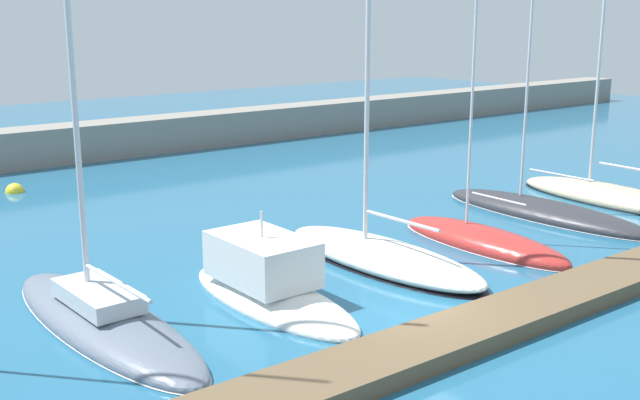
{
  "coord_description": "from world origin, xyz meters",
  "views": [
    {
      "loc": [
        -14.8,
        -14.95,
        8.52
      ],
      "look_at": [
        0.93,
        5.34,
        2.33
      ],
      "focal_mm": 44.33,
      "sensor_mm": 36.0,
      "label": 1
    }
  ],
  "objects_px": {
    "sailboat_ivory_fifth": "(381,253)",
    "mooring_buoy_yellow": "(15,192)",
    "sailboat_slate_third": "(103,318)",
    "motorboat_white_fourth": "(268,284)",
    "sailboat_red_sixth": "(483,241)",
    "sailboat_charcoal_seventh": "(543,212)",
    "sailboat_sand_eighth": "(611,197)"
  },
  "relations": [
    {
      "from": "sailboat_charcoal_seventh",
      "to": "sailboat_sand_eighth",
      "type": "relative_size",
      "value": 1.11
    },
    {
      "from": "mooring_buoy_yellow",
      "to": "sailboat_slate_third",
      "type": "bearing_deg",
      "value": -100.09
    },
    {
      "from": "motorboat_white_fourth",
      "to": "sailboat_sand_eighth",
      "type": "relative_size",
      "value": 0.49
    },
    {
      "from": "sailboat_ivory_fifth",
      "to": "sailboat_slate_third",
      "type": "bearing_deg",
      "value": 84.64
    },
    {
      "from": "sailboat_slate_third",
      "to": "motorboat_white_fourth",
      "type": "bearing_deg",
      "value": -104.99
    },
    {
      "from": "sailboat_slate_third",
      "to": "mooring_buoy_yellow",
      "type": "relative_size",
      "value": 18.1
    },
    {
      "from": "sailboat_charcoal_seventh",
      "to": "mooring_buoy_yellow",
      "type": "distance_m",
      "value": 24.57
    },
    {
      "from": "sailboat_ivory_fifth",
      "to": "mooring_buoy_yellow",
      "type": "relative_size",
      "value": 19.56
    },
    {
      "from": "mooring_buoy_yellow",
      "to": "motorboat_white_fourth",
      "type": "bearing_deg",
      "value": -85.66
    },
    {
      "from": "sailboat_slate_third",
      "to": "motorboat_white_fourth",
      "type": "xyz_separation_m",
      "value": [
        4.75,
        -1.1,
        0.27
      ]
    },
    {
      "from": "sailboat_ivory_fifth",
      "to": "sailboat_sand_eighth",
      "type": "xyz_separation_m",
      "value": [
        14.39,
        0.28,
        -0.15
      ]
    },
    {
      "from": "motorboat_white_fourth",
      "to": "sailboat_slate_third",
      "type": "bearing_deg",
      "value": 76.44
    },
    {
      "from": "motorboat_white_fourth",
      "to": "sailboat_charcoal_seventh",
      "type": "xyz_separation_m",
      "value": [
        14.88,
        1.15,
        -0.33
      ]
    },
    {
      "from": "motorboat_white_fourth",
      "to": "sailboat_sand_eighth",
      "type": "height_order",
      "value": "sailboat_sand_eighth"
    },
    {
      "from": "sailboat_slate_third",
      "to": "sailboat_charcoal_seventh",
      "type": "height_order",
      "value": "sailboat_charcoal_seventh"
    },
    {
      "from": "sailboat_slate_third",
      "to": "sailboat_ivory_fifth",
      "type": "bearing_deg",
      "value": -95.08
    },
    {
      "from": "sailboat_slate_third",
      "to": "sailboat_sand_eighth",
      "type": "bearing_deg",
      "value": -92.59
    },
    {
      "from": "sailboat_slate_third",
      "to": "sailboat_ivory_fifth",
      "type": "xyz_separation_m",
      "value": [
        9.84,
        -0.53,
        0.14
      ]
    },
    {
      "from": "sailboat_sand_eighth",
      "to": "mooring_buoy_yellow",
      "type": "relative_size",
      "value": 17.48
    },
    {
      "from": "sailboat_red_sixth",
      "to": "sailboat_charcoal_seventh",
      "type": "bearing_deg",
      "value": -75.65
    },
    {
      "from": "sailboat_ivory_fifth",
      "to": "sailboat_red_sixth",
      "type": "height_order",
      "value": "sailboat_ivory_fifth"
    },
    {
      "from": "sailboat_ivory_fifth",
      "to": "sailboat_sand_eighth",
      "type": "relative_size",
      "value": 1.12
    },
    {
      "from": "sailboat_slate_third",
      "to": "mooring_buoy_yellow",
      "type": "bearing_deg",
      "value": -12.09
    },
    {
      "from": "sailboat_ivory_fifth",
      "to": "mooring_buoy_yellow",
      "type": "height_order",
      "value": "sailboat_ivory_fifth"
    },
    {
      "from": "sailboat_red_sixth",
      "to": "mooring_buoy_yellow",
      "type": "bearing_deg",
      "value": 29.32
    },
    {
      "from": "sailboat_ivory_fifth",
      "to": "sailboat_charcoal_seventh",
      "type": "xyz_separation_m",
      "value": [
        9.79,
        0.59,
        -0.19
      ]
    },
    {
      "from": "motorboat_white_fourth",
      "to": "sailboat_ivory_fifth",
      "type": "height_order",
      "value": "sailboat_ivory_fifth"
    },
    {
      "from": "sailboat_ivory_fifth",
      "to": "sailboat_sand_eighth",
      "type": "height_order",
      "value": "sailboat_ivory_fifth"
    },
    {
      "from": "sailboat_red_sixth",
      "to": "sailboat_charcoal_seventh",
      "type": "xyz_separation_m",
      "value": [
        5.42,
        1.36,
        0.01
      ]
    },
    {
      "from": "sailboat_red_sixth",
      "to": "mooring_buoy_yellow",
      "type": "distance_m",
      "value": 22.53
    },
    {
      "from": "sailboat_sand_eighth",
      "to": "sailboat_ivory_fifth",
      "type": "bearing_deg",
      "value": 93.04
    },
    {
      "from": "motorboat_white_fourth",
      "to": "sailboat_charcoal_seventh",
      "type": "distance_m",
      "value": 14.93
    }
  ]
}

